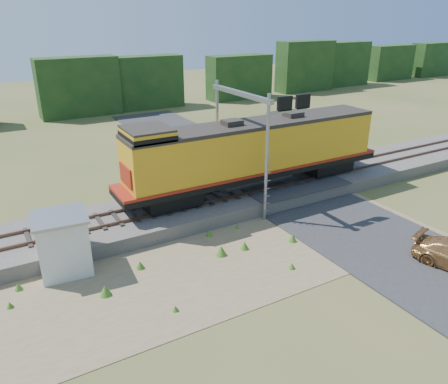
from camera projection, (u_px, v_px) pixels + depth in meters
ground at (245, 260)px, 21.34m from camera, size 140.00×140.00×0.00m
ballast at (191, 208)px, 25.99m from camera, size 70.00×5.00×0.80m
rails at (191, 201)px, 25.81m from camera, size 70.00×1.54×0.16m
dirt_shoulder at (204, 266)px, 20.81m from camera, size 26.00×8.00×0.03m
road at (341, 221)px, 25.12m from camera, size 7.00×66.00×0.86m
tree_line_north at (70, 88)px, 50.62m from camera, size 130.00×3.00×6.50m
weed_clumps at (179, 279)px, 19.80m from camera, size 15.00×6.20×0.56m
locomotive at (253, 151)px, 26.90m from camera, size 18.02×2.75×4.65m
shed at (63, 243)px, 19.92m from camera, size 2.60×2.60×2.84m
signal_gantry at (252, 120)px, 25.25m from camera, size 2.89×6.20×7.29m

